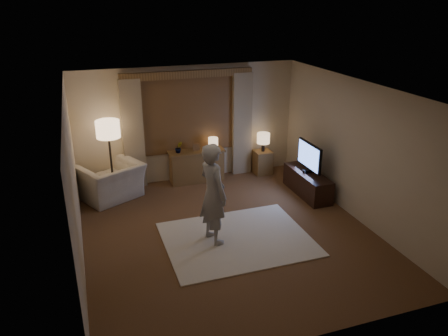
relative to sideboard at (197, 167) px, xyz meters
name	(u,v)px	position (x,y,z in m)	size (l,w,h in m)	color
room	(220,155)	(-0.10, -2.00, 0.98)	(5.04, 5.54, 2.64)	brown
rug	(237,239)	(-0.03, -2.74, -0.34)	(2.50, 2.00, 0.02)	beige
sideboard	(197,167)	(0.00, 0.00, 0.00)	(1.20, 0.40, 0.70)	brown
picture_frame	(196,148)	(0.00, 0.00, 0.45)	(0.16, 0.02, 0.20)	brown
plant	(179,148)	(-0.40, 0.00, 0.50)	(0.17, 0.13, 0.30)	#999999
table_lamp_sideboard	(213,142)	(0.40, 0.00, 0.55)	(0.22, 0.22, 0.30)	black
floor_lamp	(108,133)	(-1.88, -0.20, 1.04)	(0.48, 0.48, 1.65)	black
armchair	(111,181)	(-1.93, -0.31, 0.03)	(1.17, 1.02, 0.76)	beige
side_table	(263,162)	(1.61, -0.05, -0.07)	(0.40, 0.40, 0.56)	brown
table_lamp_side	(263,139)	(1.61, -0.05, 0.52)	(0.30, 0.30, 0.44)	black
tv_stand	(307,183)	(2.05, -1.45, -0.10)	(0.45, 1.40, 0.50)	black
tv	(309,157)	(2.05, -1.45, 0.51)	(0.22, 0.90, 0.65)	black
person	(213,194)	(-0.43, -2.65, 0.55)	(0.64, 0.42, 1.77)	#ADA6A0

